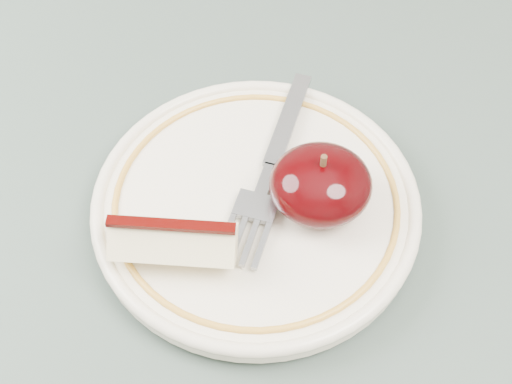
{
  "coord_description": "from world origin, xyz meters",
  "views": [
    {
      "loc": [
        0.07,
        -0.2,
        1.15
      ],
      "look_at": [
        0.08,
        0.06,
        0.78
      ],
      "focal_mm": 50.0,
      "sensor_mm": 36.0,
      "label": 1
    }
  ],
  "objects_px": {
    "apple_half": "(321,184)",
    "plate": "(256,204)",
    "fork": "(271,167)",
    "table": "(145,355)"
  },
  "relations": [
    {
      "from": "apple_half",
      "to": "plate",
      "type": "bearing_deg",
      "value": 176.26
    },
    {
      "from": "plate",
      "to": "fork",
      "type": "relative_size",
      "value": 1.33
    },
    {
      "from": "apple_half",
      "to": "fork",
      "type": "height_order",
      "value": "apple_half"
    },
    {
      "from": "table",
      "to": "plate",
      "type": "bearing_deg",
      "value": 36.11
    },
    {
      "from": "plate",
      "to": "apple_half",
      "type": "bearing_deg",
      "value": -3.74
    },
    {
      "from": "table",
      "to": "plate",
      "type": "xyz_separation_m",
      "value": [
        0.08,
        0.06,
        0.1
      ]
    },
    {
      "from": "plate",
      "to": "fork",
      "type": "bearing_deg",
      "value": 66.06
    },
    {
      "from": "apple_half",
      "to": "fork",
      "type": "xyz_separation_m",
      "value": [
        -0.03,
        0.03,
        -0.02
      ]
    },
    {
      "from": "apple_half",
      "to": "fork",
      "type": "bearing_deg",
      "value": 138.92
    },
    {
      "from": "plate",
      "to": "fork",
      "type": "xyz_separation_m",
      "value": [
        0.01,
        0.02,
        0.01
      ]
    }
  ]
}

